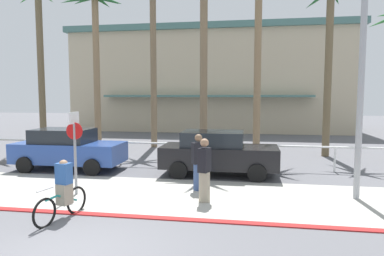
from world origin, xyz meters
TOP-DOWN VIEW (x-y plane):
  - ground_plane at (0.00, 10.00)m, footprint 80.00×80.00m
  - sidewalk_strip at (0.00, 4.20)m, footprint 44.00×4.00m
  - curb_paint at (0.00, 2.20)m, footprint 44.00×0.24m
  - building_backdrop at (-0.14, 26.41)m, footprint 24.11×10.23m
  - rail_fence at (-0.00, 8.50)m, footprint 22.45×0.08m
  - stop_sign_bike_lane at (-1.91, 3.82)m, footprint 0.52×0.56m
  - streetlight_curb at (6.47, 4.51)m, footprint 0.24×2.54m
  - palm_tree_1 at (-8.28, 12.22)m, footprint 3.00×3.44m
  - palm_tree_2 at (-5.15, 12.56)m, footprint 3.43×3.11m
  - palm_tree_3 at (-2.19, 13.95)m, footprint 3.04×2.87m
  - palm_tree_4 at (1.15, 10.65)m, footprint 3.14×3.36m
  - palm_tree_5 at (3.63, 12.30)m, footprint 3.14×3.60m
  - palm_tree_6 at (7.10, 12.35)m, footprint 2.93×3.01m
  - car_blue_1 at (-4.00, 7.18)m, footprint 4.40×2.02m
  - car_black_2 at (2.15, 7.19)m, footprint 4.40×2.02m
  - cyclist_teal_0 at (-1.20, 1.83)m, footprint 0.45×1.79m
  - pedestrian_0 at (2.08, 3.72)m, footprint 0.40×0.46m
  - pedestrian_1 at (1.74, 4.92)m, footprint 0.48×0.44m

SIDE VIEW (x-z plane):
  - ground_plane at x=0.00m, z-range 0.00..0.00m
  - sidewalk_strip at x=0.00m, z-range 0.00..0.02m
  - curb_paint at x=0.00m, z-range 0.00..0.03m
  - cyclist_teal_0 at x=-1.20m, z-range -0.06..1.44m
  - rail_fence at x=0.00m, z-range 0.32..1.36m
  - pedestrian_1 at x=1.74m, z-range -0.06..1.77m
  - pedestrian_0 at x=2.08m, z-range -0.06..1.79m
  - car_blue_1 at x=-4.00m, z-range 0.03..1.72m
  - car_black_2 at x=2.15m, z-range 0.03..1.72m
  - stop_sign_bike_lane at x=-1.91m, z-range 0.40..2.96m
  - streetlight_curb at x=6.47m, z-range 0.53..8.03m
  - building_backdrop at x=-0.14m, z-range 0.02..8.83m
  - palm_tree_6 at x=7.10m, z-range 1.72..10.05m
  - palm_tree_2 at x=-5.15m, z-range 2.24..10.88m
  - palm_tree_1 at x=-8.28m, z-range 2.24..11.24m
  - palm_tree_5 at x=3.63m, z-range 2.19..11.82m
  - palm_tree_4 at x=1.15m, z-range 2.18..12.10m
  - palm_tree_3 at x=-2.19m, z-range 2.31..12.28m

